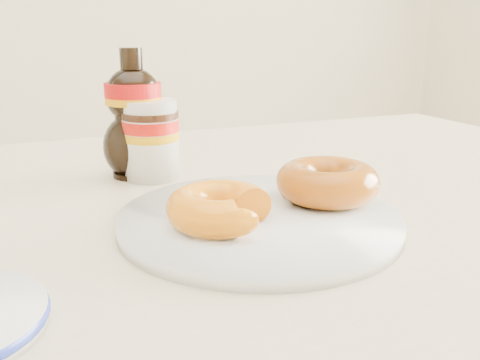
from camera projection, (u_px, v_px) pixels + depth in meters
name	position (u px, v px, depth m)	size (l,w,h in m)	color
dining_table	(176.00, 288.00, 0.58)	(1.40, 0.90, 0.75)	beige
plate	(259.00, 219.00, 0.53)	(0.28, 0.28, 0.01)	white
donut_bitten	(220.00, 208.00, 0.49)	(0.10, 0.10, 0.03)	orange
donut_whole	(327.00, 182.00, 0.57)	(0.11, 0.11, 0.04)	#933609
nutella_jar	(151.00, 137.00, 0.69)	(0.07, 0.07, 0.10)	white
syrup_bottle	(134.00, 114.00, 0.69)	(0.09, 0.07, 0.17)	black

